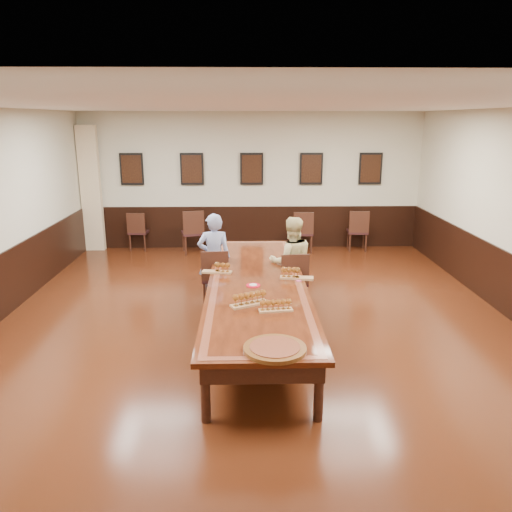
{
  "coord_description": "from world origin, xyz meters",
  "views": [
    {
      "loc": [
        -0.17,
        -6.86,
        3.02
      ],
      "look_at": [
        0.0,
        0.5,
        1.0
      ],
      "focal_mm": 35.0,
      "sensor_mm": 36.0,
      "label": 1
    }
  ],
  "objects_px": {
    "chair_man": "(215,276)",
    "spare_chair_c": "(303,231)",
    "spare_chair_a": "(139,231)",
    "spare_chair_d": "(357,230)",
    "chair_woman": "(292,280)",
    "person_woman": "(291,262)",
    "spare_chair_b": "(193,231)",
    "conference_table": "(257,291)",
    "carved_platter": "(275,349)",
    "person_man": "(214,258)"
  },
  "relations": [
    {
      "from": "conference_table",
      "to": "carved_platter",
      "type": "xyz_separation_m",
      "value": [
        0.13,
        -2.23,
        0.16
      ]
    },
    {
      "from": "chair_woman",
      "to": "spare_chair_d",
      "type": "distance_m",
      "value": 4.18
    },
    {
      "from": "chair_man",
      "to": "spare_chair_b",
      "type": "bearing_deg",
      "value": -83.27
    },
    {
      "from": "person_man",
      "to": "spare_chair_b",
      "type": "bearing_deg",
      "value": -83.07
    },
    {
      "from": "chair_man",
      "to": "spare_chair_d",
      "type": "xyz_separation_m",
      "value": [
        3.18,
        3.48,
        0.01
      ]
    },
    {
      "from": "spare_chair_b",
      "to": "carved_platter",
      "type": "relative_size",
      "value": 1.44
    },
    {
      "from": "chair_man",
      "to": "person_man",
      "type": "height_order",
      "value": "person_man"
    },
    {
      "from": "chair_woman",
      "to": "spare_chair_b",
      "type": "distance_m",
      "value": 4.08
    },
    {
      "from": "person_man",
      "to": "carved_platter",
      "type": "distance_m",
      "value": 3.58
    },
    {
      "from": "carved_platter",
      "to": "conference_table",
      "type": "bearing_deg",
      "value": 93.33
    },
    {
      "from": "chair_man",
      "to": "spare_chair_c",
      "type": "relative_size",
      "value": 0.98
    },
    {
      "from": "spare_chair_b",
      "to": "conference_table",
      "type": "bearing_deg",
      "value": 93.48
    },
    {
      "from": "spare_chair_c",
      "to": "spare_chair_d",
      "type": "height_order",
      "value": "spare_chair_c"
    },
    {
      "from": "spare_chair_a",
      "to": "person_man",
      "type": "distance_m",
      "value": 4.11
    },
    {
      "from": "chair_man",
      "to": "chair_woman",
      "type": "relative_size",
      "value": 0.99
    },
    {
      "from": "spare_chair_d",
      "to": "conference_table",
      "type": "height_order",
      "value": "spare_chair_d"
    },
    {
      "from": "person_woman",
      "to": "conference_table",
      "type": "distance_m",
      "value": 1.17
    },
    {
      "from": "spare_chair_b",
      "to": "spare_chair_d",
      "type": "distance_m",
      "value": 3.88
    },
    {
      "from": "spare_chair_a",
      "to": "spare_chair_d",
      "type": "bearing_deg",
      "value": -178.19
    },
    {
      "from": "conference_table",
      "to": "carved_platter",
      "type": "bearing_deg",
      "value": -86.67
    },
    {
      "from": "person_man",
      "to": "conference_table",
      "type": "xyz_separation_m",
      "value": [
        0.69,
        -1.25,
        -0.15
      ]
    },
    {
      "from": "spare_chair_c",
      "to": "person_man",
      "type": "height_order",
      "value": "person_man"
    },
    {
      "from": "spare_chair_d",
      "to": "spare_chair_a",
      "type": "bearing_deg",
      "value": 1.97
    },
    {
      "from": "chair_woman",
      "to": "person_man",
      "type": "relative_size",
      "value": 0.63
    },
    {
      "from": "spare_chair_d",
      "to": "conference_table",
      "type": "relative_size",
      "value": 0.19
    },
    {
      "from": "spare_chair_b",
      "to": "person_woman",
      "type": "height_order",
      "value": "person_woman"
    },
    {
      "from": "chair_woman",
      "to": "spare_chair_c",
      "type": "bearing_deg",
      "value": -105.97
    },
    {
      "from": "person_woman",
      "to": "carved_platter",
      "type": "height_order",
      "value": "person_woman"
    },
    {
      "from": "spare_chair_d",
      "to": "person_woman",
      "type": "height_order",
      "value": "person_woman"
    },
    {
      "from": "spare_chair_c",
      "to": "chair_woman",
      "type": "bearing_deg",
      "value": 86.0
    },
    {
      "from": "chair_woman",
      "to": "person_woman",
      "type": "xyz_separation_m",
      "value": [
        -0.01,
        0.1,
        0.27
      ]
    },
    {
      "from": "chair_man",
      "to": "conference_table",
      "type": "relative_size",
      "value": 0.19
    },
    {
      "from": "spare_chair_a",
      "to": "person_woman",
      "type": "distance_m",
      "value": 5.05
    },
    {
      "from": "spare_chair_b",
      "to": "person_woman",
      "type": "xyz_separation_m",
      "value": [
        1.98,
        -3.46,
        0.24
      ]
    },
    {
      "from": "conference_table",
      "to": "spare_chair_c",
      "type": "bearing_deg",
      "value": 75.12
    },
    {
      "from": "carved_platter",
      "to": "spare_chair_d",
      "type": "bearing_deg",
      "value": 70.96
    },
    {
      "from": "person_woman",
      "to": "conference_table",
      "type": "bearing_deg",
      "value": 52.89
    },
    {
      "from": "chair_woman",
      "to": "person_man",
      "type": "xyz_separation_m",
      "value": [
        -1.29,
        0.35,
        0.28
      ]
    },
    {
      "from": "person_woman",
      "to": "carved_platter",
      "type": "relative_size",
      "value": 2.13
    },
    {
      "from": "spare_chair_b",
      "to": "spare_chair_d",
      "type": "bearing_deg",
      "value": 168.61
    },
    {
      "from": "person_man",
      "to": "spare_chair_a",
      "type": "bearing_deg",
      "value": -65.85
    },
    {
      "from": "chair_man",
      "to": "conference_table",
      "type": "distance_m",
      "value": 1.34
    },
    {
      "from": "spare_chair_b",
      "to": "conference_table",
      "type": "height_order",
      "value": "spare_chair_b"
    },
    {
      "from": "chair_woman",
      "to": "spare_chair_a",
      "type": "relative_size",
      "value": 1.06
    },
    {
      "from": "person_man",
      "to": "person_woman",
      "type": "distance_m",
      "value": 1.3
    },
    {
      "from": "carved_platter",
      "to": "person_woman",
      "type": "bearing_deg",
      "value": 81.88
    },
    {
      "from": "spare_chair_d",
      "to": "carved_platter",
      "type": "relative_size",
      "value": 1.38
    },
    {
      "from": "spare_chair_a",
      "to": "spare_chair_d",
      "type": "xyz_separation_m",
      "value": [
        5.2,
        -0.19,
        0.03
      ]
    },
    {
      "from": "spare_chair_d",
      "to": "chair_man",
      "type": "bearing_deg",
      "value": 51.67
    },
    {
      "from": "spare_chair_a",
      "to": "person_man",
      "type": "height_order",
      "value": "person_man"
    }
  ]
}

